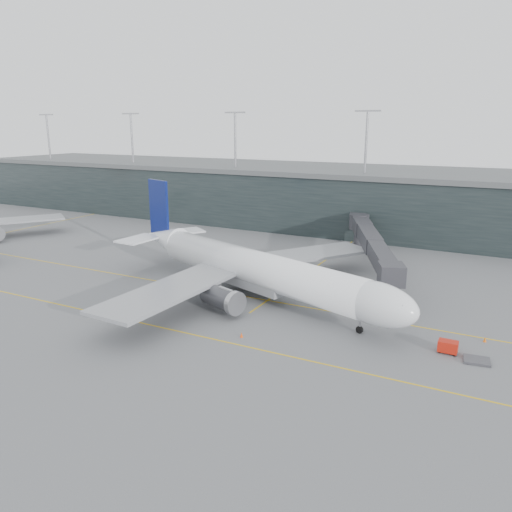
% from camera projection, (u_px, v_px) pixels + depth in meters
% --- Properties ---
extents(ground, '(320.00, 320.00, 0.00)m').
position_uv_depth(ground, '(251.00, 288.00, 82.43)').
color(ground, '#59585D').
rests_on(ground, ground).
extents(taxiline_a, '(160.00, 0.25, 0.02)m').
position_uv_depth(taxiline_a, '(239.00, 295.00, 78.99)').
color(taxiline_a, gold).
rests_on(taxiline_a, ground).
extents(taxiline_b, '(160.00, 0.25, 0.02)m').
position_uv_depth(taxiline_b, '(180.00, 332.00, 65.25)').
color(taxiline_b, gold).
rests_on(taxiline_b, ground).
extents(taxiline_lead_main, '(0.25, 60.00, 0.02)m').
position_uv_depth(taxiline_lead_main, '(321.00, 263.00, 97.39)').
color(taxiline_lead_main, gold).
rests_on(taxiline_lead_main, ground).
extents(taxiline_lead_adj, '(0.25, 60.00, 0.02)m').
position_uv_depth(taxiline_lead_adj, '(37.00, 226.00, 132.84)').
color(taxiline_lead_adj, gold).
rests_on(taxiline_lead_adj, ground).
extents(terminal, '(240.00, 36.00, 29.00)m').
position_uv_depth(terminal, '(354.00, 198.00, 130.30)').
color(terminal, black).
rests_on(terminal, ground).
extents(main_aircraft, '(56.22, 51.82, 16.22)m').
position_uv_depth(main_aircraft, '(254.00, 269.00, 77.50)').
color(main_aircraft, white).
rests_on(main_aircraft, ground).
extents(jet_bridge, '(20.82, 44.58, 7.05)m').
position_uv_depth(jet_bridge, '(382.00, 238.00, 94.60)').
color(jet_bridge, '#2D2D32').
rests_on(jet_bridge, ground).
extents(gse_cart, '(2.24, 1.44, 1.52)m').
position_uv_depth(gse_cart, '(448.00, 346.00, 58.97)').
color(gse_cart, red).
rests_on(gse_cart, ground).
extents(baggage_dolly, '(3.11, 2.62, 0.29)m').
position_uv_depth(baggage_dolly, '(477.00, 360.00, 56.95)').
color(baggage_dolly, '#3D3C42').
rests_on(baggage_dolly, ground).
extents(uld_a, '(2.16, 1.98, 1.59)m').
position_uv_depth(uld_a, '(249.00, 264.00, 93.98)').
color(uld_a, '#38393D').
rests_on(uld_a, ground).
extents(uld_b, '(2.36, 1.99, 1.95)m').
position_uv_depth(uld_b, '(260.00, 263.00, 93.40)').
color(uld_b, '#38393D').
rests_on(uld_b, ground).
extents(uld_c, '(2.25, 2.04, 1.68)m').
position_uv_depth(uld_c, '(282.00, 269.00, 90.01)').
color(uld_c, '#38393D').
rests_on(uld_c, ground).
extents(cone_nose, '(0.41, 0.41, 0.65)m').
position_uv_depth(cone_nose, '(485.00, 339.00, 62.10)').
color(cone_nose, orange).
rests_on(cone_nose, ground).
extents(cone_wing_stbd, '(0.40, 0.40, 0.64)m').
position_uv_depth(cone_wing_stbd, '(241.00, 335.00, 63.45)').
color(cone_wing_stbd, '#F14C0D').
rests_on(cone_wing_stbd, ground).
extents(cone_wing_port, '(0.47, 0.47, 0.74)m').
position_uv_depth(cone_wing_port, '(324.00, 278.00, 86.77)').
color(cone_wing_port, '#F5370D').
rests_on(cone_wing_port, ground).
extents(cone_tail, '(0.44, 0.44, 0.70)m').
position_uv_depth(cone_tail, '(153.00, 300.00, 76.02)').
color(cone_tail, '#EB400D').
rests_on(cone_tail, ground).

